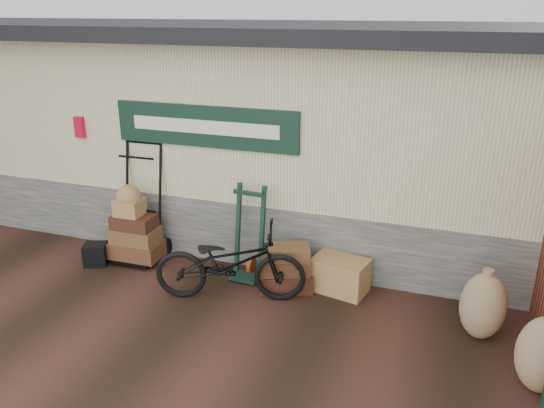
# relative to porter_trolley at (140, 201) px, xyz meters

# --- Properties ---
(ground) EXTENTS (80.00, 80.00, 0.00)m
(ground) POSITION_rel_porter_trolley_xyz_m (1.27, -0.77, -0.85)
(ground) COLOR black
(ground) RESTS_ON ground
(station_building) EXTENTS (14.40, 4.10, 3.20)m
(station_building) POSITION_rel_porter_trolley_xyz_m (1.26, 1.97, 0.76)
(station_building) COLOR #4C4C47
(station_building) RESTS_ON ground
(porter_trolley) EXTENTS (0.87, 0.66, 1.70)m
(porter_trolley) POSITION_rel_porter_trolley_xyz_m (0.00, 0.00, 0.00)
(porter_trolley) COLOR black
(porter_trolley) RESTS_ON ground
(green_barrow) EXTENTS (0.48, 0.42, 1.27)m
(green_barrow) POSITION_rel_porter_trolley_xyz_m (1.67, -0.06, -0.22)
(green_barrow) COLOR black
(green_barrow) RESTS_ON ground
(suitcase_stack) EXTENTS (0.78, 0.64, 0.60)m
(suitcase_stack) POSITION_rel_porter_trolley_xyz_m (2.23, -0.21, -0.55)
(suitcase_stack) COLOR #3D1D13
(suitcase_stack) RESTS_ON ground
(wicker_hamper) EXTENTS (0.75, 0.57, 0.44)m
(wicker_hamper) POSITION_rel_porter_trolley_xyz_m (2.91, -0.04, -0.63)
(wicker_hamper) COLOR olive
(wicker_hamper) RESTS_ON ground
(black_trunk) EXTENTS (0.39, 0.36, 0.31)m
(black_trunk) POSITION_rel_porter_trolley_xyz_m (-0.50, -0.46, -0.70)
(black_trunk) COLOR black
(black_trunk) RESTS_ON ground
(bicycle) EXTENTS (1.14, 1.97, 1.08)m
(bicycle) POSITION_rel_porter_trolley_xyz_m (1.67, -0.68, -0.31)
(bicycle) COLOR black
(bicycle) RESTS_ON ground
(burlap_sack_left) EXTENTS (0.49, 0.42, 0.78)m
(burlap_sack_left) POSITION_rel_porter_trolley_xyz_m (4.59, -0.55, -0.46)
(burlap_sack_left) COLOR #92704E
(burlap_sack_left) RESTS_ON ground
(burlap_sack_right) EXTENTS (0.58, 0.52, 0.79)m
(burlap_sack_right) POSITION_rel_porter_trolley_xyz_m (5.10, -1.29, -0.46)
(burlap_sack_right) COLOR #92704E
(burlap_sack_right) RESTS_ON ground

